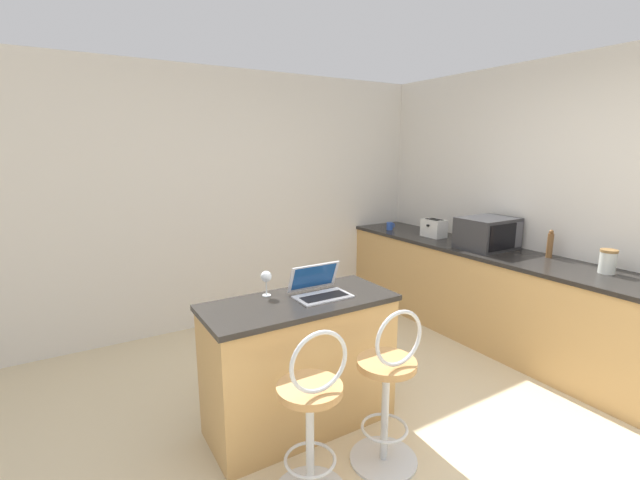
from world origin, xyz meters
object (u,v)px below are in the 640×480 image
at_px(laptop, 319,288).
at_px(pepper_mill, 550,244).
at_px(bar_stool_near, 312,421).
at_px(microwave, 488,233).
at_px(wine_glass_short, 266,277).
at_px(bar_stool_far, 388,393).
at_px(mug_blue, 390,226).
at_px(storage_jar, 608,261).
at_px(toaster, 434,228).

xyz_separation_m(laptop, pepper_mill, (2.25, -0.20, 0.07)).
relative_size(bar_stool_near, microwave, 1.88).
xyz_separation_m(laptop, microwave, (2.07, 0.31, 0.10)).
height_order(laptop, wine_glass_short, laptop).
distance_m(microwave, pepper_mill, 0.54).
distance_m(bar_stool_far, pepper_mill, 2.25).
height_order(bar_stool_near, mug_blue, bar_stool_near).
xyz_separation_m(laptop, mug_blue, (1.92, 1.55, -0.01)).
bearing_deg(pepper_mill, storage_jar, -100.36).
xyz_separation_m(bar_stool_far, pepper_mill, (2.15, 0.39, 0.54)).
relative_size(laptop, microwave, 0.68).
xyz_separation_m(wine_glass_short, mug_blue, (2.22, 1.38, -0.08)).
bearing_deg(storage_jar, mug_blue, 95.88).
relative_size(laptop, storage_jar, 1.91).
relative_size(laptop, wine_glass_short, 2.14).
height_order(toaster, storage_jar, toaster).
xyz_separation_m(pepper_mill, wine_glass_short, (-2.55, 0.37, 0.01)).
xyz_separation_m(laptop, wine_glass_short, (-0.30, 0.17, 0.07)).
distance_m(bar_stool_near, mug_blue, 3.20).
relative_size(bar_stool_near, pepper_mill, 3.95).
xyz_separation_m(microwave, mug_blue, (-0.15, 1.24, -0.10)).
xyz_separation_m(microwave, wine_glass_short, (-2.37, -0.15, -0.03)).
bearing_deg(wine_glass_short, bar_stool_near, -97.92).
bearing_deg(toaster, microwave, -88.08).
xyz_separation_m(bar_stool_far, wine_glass_short, (-0.40, 0.76, 0.55)).
height_order(laptop, pepper_mill, pepper_mill).
relative_size(bar_stool_far, wine_glass_short, 5.89).
relative_size(microwave, wine_glass_short, 3.13).
relative_size(toaster, pepper_mill, 1.01).
xyz_separation_m(mug_blue, storage_jar, (0.23, -2.27, 0.05)).
distance_m(toaster, pepper_mill, 1.20).
xyz_separation_m(bar_stool_near, microwave, (2.48, 0.91, 0.58)).
height_order(pepper_mill, wine_glass_short, pepper_mill).
distance_m(bar_stool_near, laptop, 0.86).
relative_size(bar_stool_far, toaster, 3.91).
bearing_deg(bar_stool_near, laptop, 55.88).
bearing_deg(bar_stool_near, microwave, 20.14).
xyz_separation_m(bar_stool_far, laptop, (-0.10, 0.59, 0.48)).
height_order(microwave, toaster, microwave).
bearing_deg(pepper_mill, toaster, 99.48).
distance_m(pepper_mill, wine_glass_short, 2.57).
height_order(bar_stool_near, wine_glass_short, wine_glass_short).
relative_size(wine_glass_short, mug_blue, 1.82).
bearing_deg(pepper_mill, mug_blue, 100.60).
bearing_deg(microwave, mug_blue, 97.05).
height_order(mug_blue, storage_jar, storage_jar).
bearing_deg(bar_stool_near, mug_blue, 42.71).
bearing_deg(mug_blue, pepper_mill, -79.40).
bearing_deg(laptop, bar_stool_far, -80.39).
xyz_separation_m(microwave, storage_jar, (0.08, -1.03, -0.06)).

